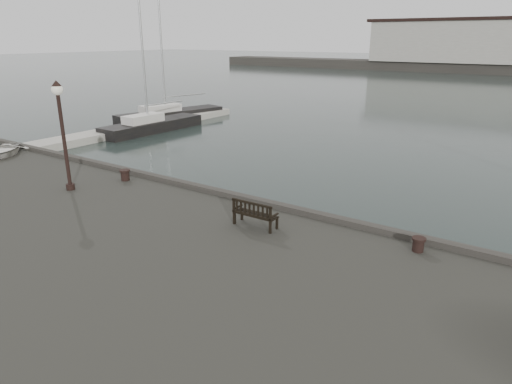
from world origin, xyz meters
TOP-DOWN VIEW (x-y plane):
  - ground at (0.00, 0.00)m, footprint 400.00×400.00m
  - pontoon at (-20.00, 10.00)m, footprint 2.00×24.00m
  - breakwater at (-4.56, 92.00)m, footprint 140.00×9.50m
  - bench at (0.38, -1.83)m, footprint 1.38×0.49m
  - bollard_left at (-6.43, -0.90)m, footprint 0.48×0.48m
  - bollard_right at (4.82, -0.77)m, footprint 0.40×0.40m
  - lamp_post at (-7.19, -2.82)m, footprint 0.39×0.39m
  - dinghy at (-14.32, -1.53)m, footprint 3.11×3.18m
  - yacht_b at (-21.41, 16.69)m, footprint 4.42×10.06m
  - yacht_c at (-18.84, 12.14)m, footprint 2.35×8.76m

SIDE VIEW (x-z plane):
  - ground at x=0.00m, z-range 0.00..0.00m
  - yacht_c at x=-18.84m, z-range -5.67..6.16m
  - yacht_b at x=-21.41m, z-range -6.26..6.76m
  - pontoon at x=-20.00m, z-range 0.00..0.50m
  - bollard_right at x=4.82m, z-range 1.56..1.94m
  - bollard_left at x=-6.43m, z-range 1.56..1.99m
  - bench at x=0.38m, z-range 1.42..2.21m
  - dinghy at x=-14.32m, z-range 1.56..2.10m
  - lamp_post at x=-7.19m, z-range 2.12..6.04m
  - breakwater at x=-4.56m, z-range -1.80..10.40m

